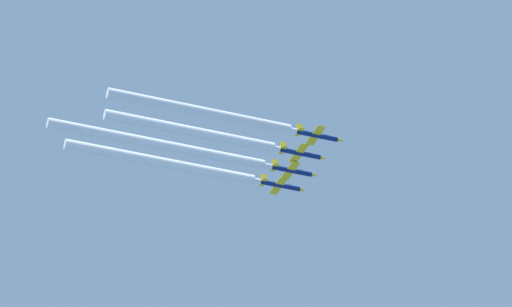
{
  "coord_description": "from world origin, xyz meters",
  "views": [
    {
      "loc": [
        288.03,
        -113.7,
        2.04
      ],
      "look_at": [
        -0.09,
        -9.66,
        202.51
      ],
      "focal_mm": 117.01,
      "sensor_mm": 36.0,
      "label": 1
    }
  ],
  "objects_px": {
    "jet_far_left": "(282,186)",
    "jet_center": "(302,154)",
    "jet_inner_right": "(319,136)",
    "jet_inner_left": "(293,171)"
  },
  "relations": [
    {
      "from": "jet_far_left",
      "to": "jet_center",
      "type": "relative_size",
      "value": 1.0
    },
    {
      "from": "jet_inner_right",
      "to": "jet_far_left",
      "type": "bearing_deg",
      "value": -179.24
    },
    {
      "from": "jet_far_left",
      "to": "jet_center",
      "type": "bearing_deg",
      "value": -2.59
    },
    {
      "from": "jet_center",
      "to": "jet_inner_right",
      "type": "bearing_deg",
      "value": 6.91
    },
    {
      "from": "jet_far_left",
      "to": "jet_center",
      "type": "height_order",
      "value": "jet_far_left"
    },
    {
      "from": "jet_inner_left",
      "to": "jet_inner_right",
      "type": "height_order",
      "value": "jet_inner_right"
    },
    {
      "from": "jet_center",
      "to": "jet_inner_left",
      "type": "bearing_deg",
      "value": 174.77
    },
    {
      "from": "jet_far_left",
      "to": "jet_inner_left",
      "type": "bearing_deg",
      "value": -0.11
    },
    {
      "from": "jet_far_left",
      "to": "jet_inner_left",
      "type": "height_order",
      "value": "jet_far_left"
    },
    {
      "from": "jet_inner_left",
      "to": "jet_inner_right",
      "type": "distance_m",
      "value": 14.56
    }
  ]
}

